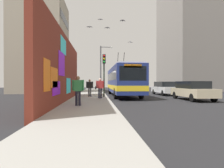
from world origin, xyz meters
name	(u,v)px	position (x,y,z in m)	size (l,w,h in m)	color
ground_plane	(108,98)	(0.00, 0.00, 0.00)	(80.00, 80.00, 0.00)	#232326
sidewalk_slab	(91,97)	(0.00, 1.60, 0.07)	(48.00, 3.20, 0.15)	#9E9B93
graffiti_wall	(65,70)	(-3.80, 3.35, 2.39)	(14.45, 0.32, 4.80)	maroon
building_far_left	(41,47)	(10.99, 9.20, 6.84)	(8.29, 6.89, 13.67)	#9E937F
building_far_right	(190,36)	(17.10, -17.00, 10.39)	(12.79, 9.14, 20.79)	gray
city_bus	(123,80)	(2.59, -1.80, 1.76)	(11.52, 2.58, 4.93)	navy
parked_car_champagne	(193,90)	(-2.53, -7.00, 0.84)	(4.68, 1.92, 1.58)	#C6B793
parked_car_white	(164,88)	(3.96, -7.00, 0.84)	(4.94, 1.76, 1.58)	white
pedestrian_near_wall	(78,88)	(-6.87, 2.10, 1.14)	(0.23, 0.68, 1.68)	#1E1E2D
pedestrian_midblock	(90,87)	(0.12, 1.68, 1.10)	(0.22, 0.66, 1.62)	#595960
pedestrian_at_curb	(100,86)	(-1.85, 0.75, 1.14)	(0.23, 0.75, 1.69)	#1E1E2D
traffic_light	(104,68)	(-0.34, 0.35, 2.81)	(0.49, 0.28, 3.94)	#2D382D
street_lamp	(102,66)	(8.45, 0.25, 3.85)	(0.44, 1.77, 6.42)	#4C4C51
flying_pigeons	(111,28)	(2.54, -0.47, 7.40)	(3.21, 5.17, 2.37)	gray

